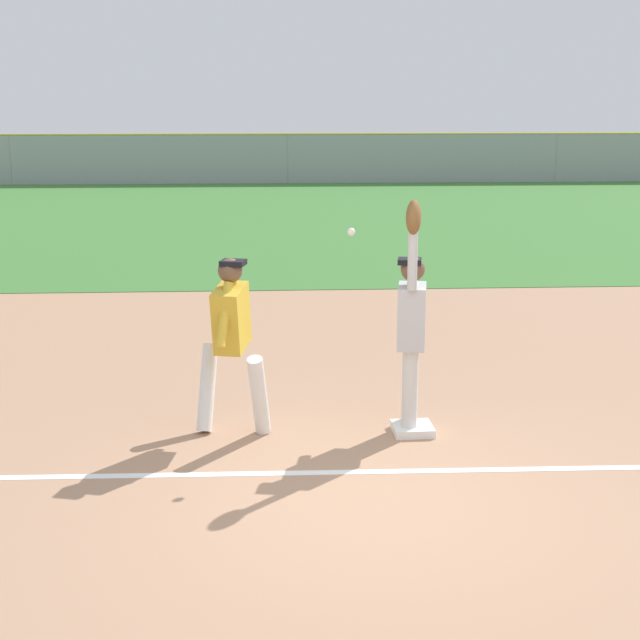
{
  "coord_description": "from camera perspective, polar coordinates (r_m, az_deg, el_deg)",
  "views": [
    {
      "loc": [
        -0.8,
        -6.92,
        3.2
      ],
      "look_at": [
        -0.29,
        2.04,
        1.05
      ],
      "focal_mm": 52.88,
      "sensor_mm": 36.0,
      "label": 1
    }
  ],
  "objects": [
    {
      "name": "ground_plane",
      "position": [
        7.66,
        3.07,
        -11.23
      ],
      "size": [
        83.66,
        83.66,
        0.0
      ],
      "primitive_type": "plane",
      "color": "tan"
    },
    {
      "name": "outfield_grass",
      "position": [
        25.46,
        -1.44,
        6.27
      ],
      "size": [
        40.1,
        19.55,
        0.01
      ],
      "primitive_type": "cube",
      "color": "#3D7533",
      "rests_on": "ground_plane"
    },
    {
      "name": "first_base",
      "position": [
        9.25,
        5.62,
        -6.57
      ],
      "size": [
        0.39,
        0.39,
        0.08
      ],
      "primitive_type": "cube",
      "rotation": [
        0.0,
        0.0,
        0.03
      ],
      "color": "white",
      "rests_on": "ground_plane"
    },
    {
      "name": "fielder",
      "position": [
        8.98,
        5.56,
        0.02
      ],
      "size": [
        0.33,
        0.9,
        2.28
      ],
      "rotation": [
        0.0,
        0.0,
        2.97
      ],
      "color": "silver",
      "rests_on": "ground_plane"
    },
    {
      "name": "runner",
      "position": [
        8.95,
        -5.37,
        -0.84
      ],
      "size": [
        0.75,
        0.84,
        1.72
      ],
      "rotation": [
        0.0,
        0.0,
        -0.24
      ],
      "color": "white",
      "rests_on": "ground_plane"
    },
    {
      "name": "baseball",
      "position": [
        8.81,
        1.9,
        5.35
      ],
      "size": [
        0.07,
        0.07,
        0.07
      ],
      "primitive_type": "sphere",
      "color": "white"
    },
    {
      "name": "outfield_fence",
      "position": [
        35.11,
        -1.98,
        9.75
      ],
      "size": [
        40.18,
        0.08,
        1.83
      ],
      "color": "#93999E",
      "rests_on": "ground_plane"
    },
    {
      "name": "parked_car_tan",
      "position": [
        39.99,
        -14.67,
        9.44
      ],
      "size": [
        4.58,
        2.49,
        1.25
      ],
      "rotation": [
        0.0,
        0.0,
        0.11
      ],
      "color": "tan",
      "rests_on": "ground_plane"
    },
    {
      "name": "parked_car_red",
      "position": [
        38.57,
        -7.7,
        9.62
      ],
      "size": [
        4.58,
        2.48,
        1.25
      ],
      "rotation": [
        0.0,
        0.0,
        0.11
      ],
      "color": "#B21E1E",
      "rests_on": "ground_plane"
    },
    {
      "name": "parked_car_black",
      "position": [
        38.52,
        -1.24,
        9.73
      ],
      "size": [
        4.58,
        2.5,
        1.25
      ],
      "rotation": [
        0.0,
        0.0,
        -0.11
      ],
      "color": "black",
      "rests_on": "ground_plane"
    },
    {
      "name": "parked_car_blue",
      "position": [
        39.14,
        6.0,
        9.72
      ],
      "size": [
        4.58,
        2.49,
        1.25
      ],
      "rotation": [
        0.0,
        0.0,
        0.11
      ],
      "color": "#23389E",
      "rests_on": "ground_plane"
    },
    {
      "name": "parked_car_green",
      "position": [
        39.77,
        12.35,
        9.54
      ],
      "size": [
        4.5,
        2.31,
        1.25
      ],
      "rotation": [
        0.0,
        0.0,
        -0.05
      ],
      "color": "#1E6B33",
      "rests_on": "ground_plane"
    }
  ]
}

